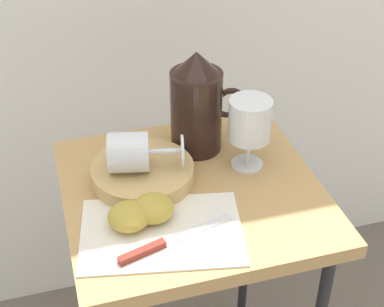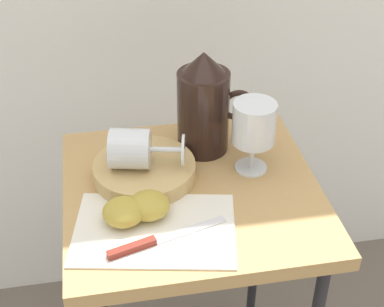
{
  "view_description": "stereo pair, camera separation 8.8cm",
  "coord_description": "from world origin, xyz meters",
  "px_view_note": "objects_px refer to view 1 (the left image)",
  "views": [
    {
      "loc": [
        -0.24,
        -0.84,
        1.39
      ],
      "look_at": [
        0.0,
        0.0,
        0.78
      ],
      "focal_mm": 54.57,
      "sensor_mm": 36.0,
      "label": 1
    },
    {
      "loc": [
        -0.15,
        -0.86,
        1.39
      ],
      "look_at": [
        0.0,
        0.0,
        0.78
      ],
      "focal_mm": 54.57,
      "sensor_mm": 36.0,
      "label": 2
    }
  ],
  "objects_px": {
    "basket_tray": "(143,174)",
    "apple_half_right": "(153,208)",
    "wine_glass_upright": "(250,123)",
    "wine_glass_tipped_near": "(131,152)",
    "apple_half_left": "(129,216)",
    "table": "(192,219)",
    "pitcher": "(197,110)",
    "knife": "(160,245)"
  },
  "relations": [
    {
      "from": "table",
      "to": "basket_tray",
      "type": "distance_m",
      "value": 0.14
    },
    {
      "from": "wine_glass_upright",
      "to": "apple_half_left",
      "type": "xyz_separation_m",
      "value": [
        -0.26,
        -0.12,
        -0.07
      ]
    },
    {
      "from": "apple_half_left",
      "to": "pitcher",
      "type": "bearing_deg",
      "value": 48.39
    },
    {
      "from": "wine_glass_upright",
      "to": "wine_glass_tipped_near",
      "type": "xyz_separation_m",
      "value": [
        -0.23,
        0.0,
        -0.03
      ]
    },
    {
      "from": "knife",
      "to": "pitcher",
      "type": "bearing_deg",
      "value": 62.15
    },
    {
      "from": "wine_glass_upright",
      "to": "pitcher",
      "type": "bearing_deg",
      "value": 131.22
    },
    {
      "from": "table",
      "to": "basket_tray",
      "type": "xyz_separation_m",
      "value": [
        -0.08,
        0.05,
        0.1
      ]
    },
    {
      "from": "basket_tray",
      "to": "knife",
      "type": "relative_size",
      "value": 0.92
    },
    {
      "from": "knife",
      "to": "table",
      "type": "bearing_deg",
      "value": 55.86
    },
    {
      "from": "table",
      "to": "knife",
      "type": "height_order",
      "value": "knife"
    },
    {
      "from": "wine_glass_tipped_near",
      "to": "apple_half_right",
      "type": "xyz_separation_m",
      "value": [
        0.02,
        -0.11,
        -0.05
      ]
    },
    {
      "from": "apple_half_left",
      "to": "apple_half_right",
      "type": "relative_size",
      "value": 1.0
    },
    {
      "from": "apple_half_left",
      "to": "apple_half_right",
      "type": "height_order",
      "value": "same"
    },
    {
      "from": "wine_glass_tipped_near",
      "to": "apple_half_right",
      "type": "relative_size",
      "value": 2.02
    },
    {
      "from": "basket_tray",
      "to": "pitcher",
      "type": "bearing_deg",
      "value": 32.29
    },
    {
      "from": "pitcher",
      "to": "table",
      "type": "bearing_deg",
      "value": -110.04
    },
    {
      "from": "table",
      "to": "wine_glass_tipped_near",
      "type": "height_order",
      "value": "wine_glass_tipped_near"
    },
    {
      "from": "apple_half_right",
      "to": "knife",
      "type": "bearing_deg",
      "value": -95.03
    },
    {
      "from": "pitcher",
      "to": "wine_glass_upright",
      "type": "height_order",
      "value": "pitcher"
    },
    {
      "from": "table",
      "to": "apple_half_left",
      "type": "height_order",
      "value": "apple_half_left"
    },
    {
      "from": "wine_glass_upright",
      "to": "table",
      "type": "bearing_deg",
      "value": -162.38
    },
    {
      "from": "table",
      "to": "apple_half_right",
      "type": "height_order",
      "value": "apple_half_right"
    },
    {
      "from": "table",
      "to": "pitcher",
      "type": "height_order",
      "value": "pitcher"
    },
    {
      "from": "pitcher",
      "to": "apple_half_right",
      "type": "relative_size",
      "value": 2.92
    },
    {
      "from": "basket_tray",
      "to": "pitcher",
      "type": "height_order",
      "value": "pitcher"
    },
    {
      "from": "pitcher",
      "to": "apple_half_right",
      "type": "height_order",
      "value": "pitcher"
    },
    {
      "from": "table",
      "to": "wine_glass_upright",
      "type": "distance_m",
      "value": 0.22
    },
    {
      "from": "apple_half_left",
      "to": "basket_tray",
      "type": "bearing_deg",
      "value": 67.67
    },
    {
      "from": "basket_tray",
      "to": "wine_glass_upright",
      "type": "xyz_separation_m",
      "value": [
        0.21,
        -0.01,
        0.08
      ]
    },
    {
      "from": "table",
      "to": "knife",
      "type": "distance_m",
      "value": 0.19
    },
    {
      "from": "apple_half_right",
      "to": "knife",
      "type": "height_order",
      "value": "apple_half_right"
    },
    {
      "from": "apple_half_left",
      "to": "apple_half_right",
      "type": "bearing_deg",
      "value": 11.67
    },
    {
      "from": "basket_tray",
      "to": "pitcher",
      "type": "relative_size",
      "value": 0.9
    },
    {
      "from": "pitcher",
      "to": "wine_glass_tipped_near",
      "type": "distance_m",
      "value": 0.18
    },
    {
      "from": "basket_tray",
      "to": "apple_half_right",
      "type": "distance_m",
      "value": 0.11
    },
    {
      "from": "apple_half_left",
      "to": "apple_half_right",
      "type": "distance_m",
      "value": 0.05
    },
    {
      "from": "table",
      "to": "wine_glass_tipped_near",
      "type": "bearing_deg",
      "value": 157.27
    },
    {
      "from": "pitcher",
      "to": "knife",
      "type": "xyz_separation_m",
      "value": [
        -0.14,
        -0.27,
        -0.08
      ]
    },
    {
      "from": "basket_tray",
      "to": "pitcher",
      "type": "distance_m",
      "value": 0.17
    },
    {
      "from": "wine_glass_tipped_near",
      "to": "pitcher",
      "type": "bearing_deg",
      "value": 29.54
    },
    {
      "from": "apple_half_right",
      "to": "pitcher",
      "type": "bearing_deg",
      "value": 55.01
    },
    {
      "from": "pitcher",
      "to": "wine_glass_tipped_near",
      "type": "relative_size",
      "value": 1.44
    }
  ]
}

